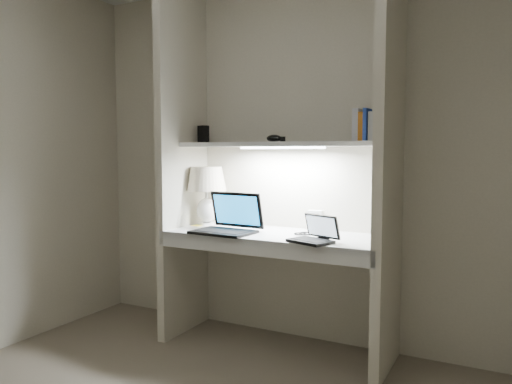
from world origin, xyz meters
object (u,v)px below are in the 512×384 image
Objects in this scene: laptop_netbook at (315,236)px; speaker at (315,220)px; book_row at (370,126)px; laptop_main at (228,223)px; table_lamp at (207,186)px.

speaker is at bearing 130.87° from laptop_netbook.
speaker is (-0.15, 0.40, 0.03)m from laptop_netbook.
book_row is (0.38, -0.07, 0.62)m from speaker.
speaker is (0.49, 0.33, 0.01)m from laptop_main.
book_row reaches higher than laptop_netbook.
table_lamp is at bearing -179.20° from speaker.
table_lamp is 2.09× the size of book_row.
table_lamp is 1.01m from laptop_netbook.
laptop_main is 0.64m from laptop_netbook.
table_lamp reaches higher than speaker.
book_row reaches higher than laptop_main.
table_lamp is at bearing -177.68° from book_row.
book_row is (0.23, 0.33, 0.65)m from laptop_netbook.
laptop_main is at bearing -34.06° from table_lamp.
laptop_main reaches higher than speaker.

